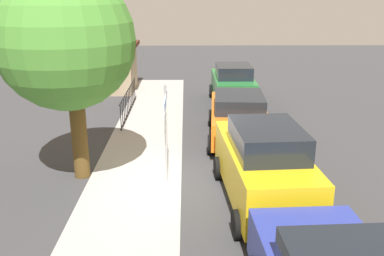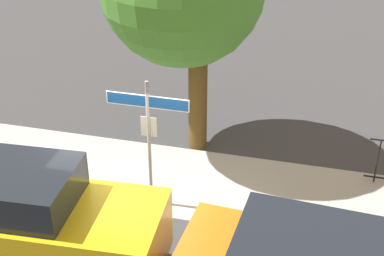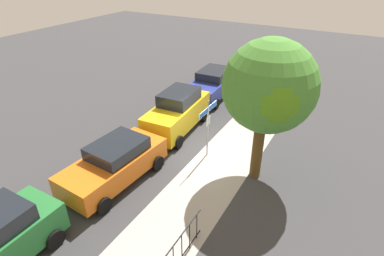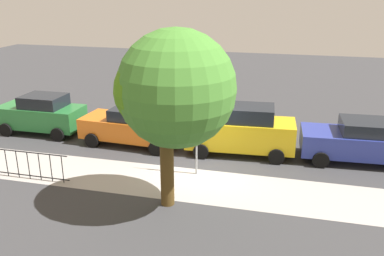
% 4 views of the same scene
% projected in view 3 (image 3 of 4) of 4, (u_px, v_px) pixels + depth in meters
% --- Properties ---
extents(ground_plane, '(60.00, 60.00, 0.00)m').
position_uv_depth(ground_plane, '(200.00, 151.00, 14.56)').
color(ground_plane, '#38383A').
extents(sidewalk_strip, '(24.00, 2.60, 0.00)m').
position_uv_depth(sidewalk_strip, '(205.00, 184.00, 12.49)').
color(sidewalk_strip, '#A7A19B').
rests_on(sidewalk_strip, ground_plane).
extents(street_sign, '(1.62, 0.07, 2.74)m').
position_uv_depth(street_sign, '(208.00, 119.00, 13.39)').
color(street_sign, '#9EA0A5').
rests_on(street_sign, ground_plane).
extents(shade_tree, '(3.55, 3.55, 5.65)m').
position_uv_depth(shade_tree, '(269.00, 88.00, 11.22)').
color(shade_tree, '#513B1A').
rests_on(shade_tree, ground_plane).
extents(car_blue, '(4.74, 2.30, 1.73)m').
position_uv_depth(car_blue, '(213.00, 83.00, 19.72)').
color(car_blue, '#293693').
rests_on(car_blue, ground_plane).
extents(car_yellow, '(4.56, 2.18, 2.10)m').
position_uv_depth(car_yellow, '(178.00, 112.00, 15.86)').
color(car_yellow, gold).
rests_on(car_yellow, ground_plane).
extents(car_orange, '(4.59, 2.31, 1.69)m').
position_uv_depth(car_orange, '(115.00, 163.00, 12.29)').
color(car_orange, orange).
rests_on(car_orange, ground_plane).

